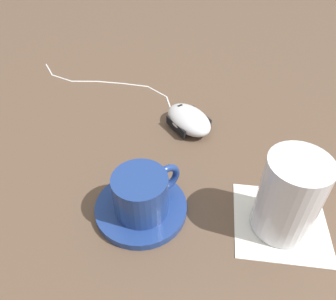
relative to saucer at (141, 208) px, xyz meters
The scene contains 7 objects.
ground_plane 0.09m from the saucer, 60.70° to the right, with size 3.00×3.00×0.00m, color brown.
saucer is the anchor object (origin of this frame).
coffee_cup 0.04m from the saucer, 147.13° to the right, with size 0.08×0.10×0.06m.
computer_mouse 0.21m from the saucer, 35.49° to the right, with size 0.12×0.09×0.04m.
mouse_cable 0.36m from the saucer, ahead, with size 0.27×0.26×0.00m.
napkin_under_glass 0.20m from the saucer, 110.09° to the right, with size 0.13×0.13×0.00m, color silver.
drinking_glass 0.20m from the saucer, 111.39° to the right, with size 0.08×0.08×0.12m, color silver.
Camera 1 is at (-0.34, 0.12, 0.38)m, focal length 35.00 mm.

